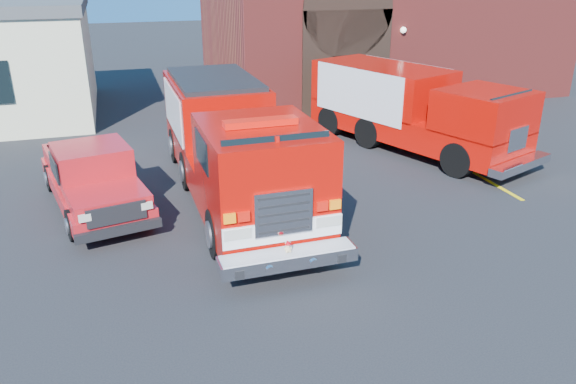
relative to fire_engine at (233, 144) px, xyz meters
name	(u,v)px	position (x,y,z in m)	size (l,w,h in m)	color
ground	(273,225)	(0.48, -1.94, -1.43)	(100.00, 100.00, 0.00)	black
parking_stripe_near	(487,180)	(6.98, -0.94, -1.42)	(0.12, 3.00, 0.01)	yellow
parking_stripe_mid	(431,149)	(6.98, 2.06, -1.42)	(0.12, 3.00, 0.01)	yellow
parking_stripe_far	(390,125)	(6.98, 5.06, -1.42)	(0.12, 3.00, 0.01)	yellow
fire_engine	(233,144)	(0.00, 0.00, 0.00)	(2.63, 8.98, 2.75)	black
pickup_truck	(93,177)	(-3.42, 0.39, -0.65)	(2.81, 5.29, 1.65)	black
secondary_truck	(411,107)	(6.31, 2.41, -0.06)	(4.99, 8.06, 2.51)	black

